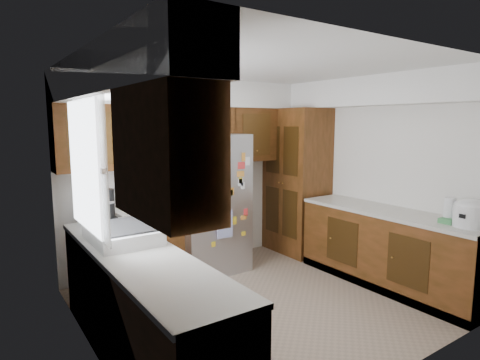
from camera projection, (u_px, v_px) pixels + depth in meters
name	position (u px, v px, depth m)	size (l,w,h in m)	color
floor	(264.00, 302.00, 4.39)	(3.60, 3.60, 0.00)	tan
room_shell	(237.00, 134.00, 4.37)	(3.64, 3.24, 2.52)	white
left_counter_run	(143.00, 293.00, 3.59)	(1.36, 3.20, 0.92)	#3C250B
right_counter_run	(388.00, 251.00, 4.79)	(0.63, 2.25, 0.92)	#3C250B
pantry	(297.00, 181.00, 6.02)	(0.60, 0.90, 2.15)	#3C250B
fridge	(208.00, 203.00, 5.25)	(0.90, 0.79, 1.80)	#9F9FA4
bridge_cabinet	(199.00, 120.00, 5.28)	(0.96, 0.34, 0.35)	#3C250B
fridge_top_items	(196.00, 96.00, 5.13)	(0.73, 0.31, 0.31)	blue
sink_assembly	(123.00, 233.00, 3.49)	(0.52, 0.70, 0.37)	white
left_counter_clutter	(99.00, 210.00, 4.12)	(0.35, 0.89, 0.38)	black
rice_cooker	(471.00, 212.00, 3.95)	(0.33, 0.32, 0.29)	white
paper_towel	(449.00, 210.00, 4.16)	(0.11, 0.11, 0.26)	white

